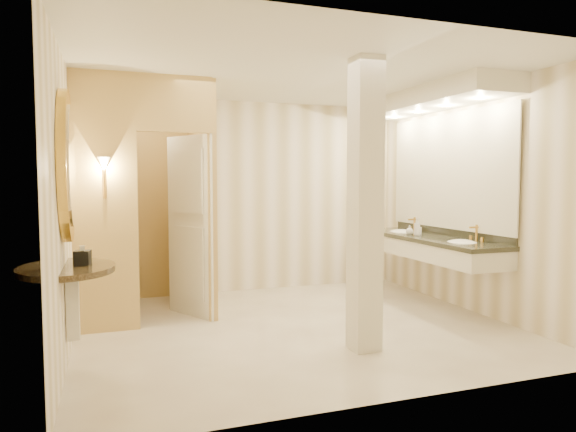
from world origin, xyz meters
The scene contains 16 objects.
floor centered at (0.00, 0.00, 0.00)m, with size 4.50×4.50×0.00m, color #F0E6CF.
ceiling centered at (0.00, 0.00, 2.70)m, with size 4.50×4.50×0.00m, color silver.
wall_back centered at (0.00, 2.00, 1.35)m, with size 4.50×0.02×2.70m, color white.
wall_front centered at (0.00, -2.00, 1.35)m, with size 4.50×0.02×2.70m, color white.
wall_left centered at (-2.25, 0.00, 1.35)m, with size 0.02×4.00×2.70m, color white.
wall_right centered at (2.25, 0.00, 1.35)m, with size 0.02×4.00×2.70m, color white.
toilet_closet centered at (-1.13, 0.97, 1.39)m, with size 1.50×1.55×2.70m.
wall_sconce centered at (-1.93, 0.43, 1.73)m, with size 0.14×0.14×0.42m.
vanity centered at (1.98, 0.40, 1.63)m, with size 0.75×2.58×2.09m.
console_shelf centered at (-2.21, -0.55, 1.34)m, with size 0.96×0.96×1.93m.
pillar centered at (0.35, -0.90, 1.35)m, with size 0.26×0.26×2.70m, color silver.
tissue_box centered at (-2.10, -0.54, 0.94)m, with size 0.12×0.12×0.12m, color black.
toilet centered at (-1.74, 1.69, 0.34)m, with size 0.38×0.66×0.67m, color white.
soap_bottle_a centered at (1.95, 0.65, 0.95)m, with size 0.06×0.07×0.14m, color beige.
soap_bottle_b centered at (1.82, 0.66, 0.94)m, with size 0.10×0.10×0.12m, color silver.
soap_bottle_c centered at (1.85, 0.52, 0.99)m, with size 0.09×0.09×0.22m, color #C6B28C.
Camera 1 is at (-1.88, -5.13, 1.59)m, focal length 32.00 mm.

